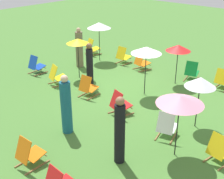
{
  "coord_description": "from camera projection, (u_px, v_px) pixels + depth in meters",
  "views": [
    {
      "loc": [
        -6.53,
        8.48,
        5.0
      ],
      "look_at": [
        0.0,
        1.2,
        0.5
      ],
      "focal_mm": 48.92,
      "sensor_mm": 36.0,
      "label": 1
    }
  ],
  "objects": [
    {
      "name": "deckchair_1",
      "position": [
        92.0,
        47.0,
        15.84
      ],
      "size": [
        0.67,
        0.86,
        0.83
      ],
      "rotation": [
        0.0,
        0.0,
        -0.28
      ],
      "color": "olive",
      "rests_on": "ground"
    },
    {
      "name": "person_2",
      "position": [
        79.0,
        49.0,
        13.99
      ],
      "size": [
        0.35,
        0.35,
        1.83
      ],
      "rotation": [
        0.0,
        0.0,
        1.6
      ],
      "color": "#72664C",
      "rests_on": "ground"
    },
    {
      "name": "person_3",
      "position": [
        120.0,
        131.0,
        7.55
      ],
      "size": [
        0.38,
        0.38,
        1.85
      ],
      "rotation": [
        0.0,
        0.0,
        3.7
      ],
      "color": "black",
      "rests_on": "ground"
    },
    {
      "name": "deckchair_9",
      "position": [
        167.0,
        126.0,
        8.78
      ],
      "size": [
        0.66,
        0.86,
        0.83
      ],
      "rotation": [
        0.0,
        0.0,
        0.27
      ],
      "color": "olive",
      "rests_on": "ground"
    },
    {
      "name": "deckchair_14",
      "position": [
        123.0,
        56.0,
        14.57
      ],
      "size": [
        0.48,
        0.76,
        0.83
      ],
      "rotation": [
        0.0,
        0.0,
        -0.0
      ],
      "color": "olive",
      "rests_on": "ground"
    },
    {
      "name": "deckchair_6",
      "position": [
        220.0,
        150.0,
        7.74
      ],
      "size": [
        0.6,
        0.83,
        0.83
      ],
      "rotation": [
        0.0,
        0.0,
        -0.17
      ],
      "color": "olive",
      "rests_on": "ground"
    },
    {
      "name": "deckchair_0",
      "position": [
        142.0,
        62.0,
        13.8
      ],
      "size": [
        0.66,
        0.86,
        0.83
      ],
      "rotation": [
        0.0,
        0.0,
        -0.27
      ],
      "color": "olive",
      "rests_on": "ground"
    },
    {
      "name": "umbrella_1",
      "position": [
        99.0,
        25.0,
        14.4
      ],
      "size": [
        1.13,
        1.13,
        1.88
      ],
      "color": "black",
      "rests_on": "ground"
    },
    {
      "name": "deckchair_8",
      "position": [
        222.0,
        80.0,
        11.89
      ],
      "size": [
        0.49,
        0.77,
        0.83
      ],
      "rotation": [
        0.0,
        0.0,
        0.02
      ],
      "color": "olive",
      "rests_on": "ground"
    },
    {
      "name": "deckchair_7",
      "position": [
        57.0,
        76.0,
        12.27
      ],
      "size": [
        0.67,
        0.86,
        0.83
      ],
      "rotation": [
        0.0,
        0.0,
        -0.29
      ],
      "color": "olive",
      "rests_on": "ground"
    },
    {
      "name": "ground_plane",
      "position": [
        133.0,
        92.0,
        11.79
      ],
      "size": [
        40.0,
        40.0,
        0.0
      ],
      "primitive_type": "plane",
      "color": "#477A33"
    },
    {
      "name": "deckchair_10",
      "position": [
        120.0,
        104.0,
        10.03
      ],
      "size": [
        0.67,
        0.86,
        0.83
      ],
      "rotation": [
        0.0,
        0.0,
        -0.28
      ],
      "color": "olive",
      "rests_on": "ground"
    },
    {
      "name": "person_0",
      "position": [
        90.0,
        66.0,
        11.86
      ],
      "size": [
        0.35,
        0.35,
        1.79
      ],
      "rotation": [
        0.0,
        0.0,
        0.4
      ],
      "color": "black",
      "rests_on": "ground"
    },
    {
      "name": "umbrella_2",
      "position": [
        180.0,
        100.0,
        7.5
      ],
      "size": [
        1.2,
        1.2,
        1.74
      ],
      "color": "black",
      "rests_on": "ground"
    },
    {
      "name": "umbrella_4",
      "position": [
        78.0,
        41.0,
        12.46
      ],
      "size": [
        0.94,
        0.94,
        1.7
      ],
      "color": "black",
      "rests_on": "ground"
    },
    {
      "name": "deckchair_11",
      "position": [
        192.0,
        72.0,
        12.7
      ],
      "size": [
        0.64,
        0.85,
        0.83
      ],
      "rotation": [
        0.0,
        0.0,
        0.24
      ],
      "color": "olive",
      "rests_on": "ground"
    },
    {
      "name": "person_1",
      "position": [
        66.0,
        106.0,
        8.85
      ],
      "size": [
        0.44,
        0.44,
        1.83
      ],
      "rotation": [
        0.0,
        0.0,
        0.96
      ],
      "color": "#195972",
      "rests_on": "ground"
    },
    {
      "name": "umbrella_0",
      "position": [
        201.0,
        82.0,
        8.86
      ],
      "size": [
        0.92,
        0.92,
        1.65
      ],
      "color": "black",
      "rests_on": "ground"
    },
    {
      "name": "deckchair_3",
      "position": [
        29.0,
        154.0,
        7.6
      ],
      "size": [
        0.5,
        0.77,
        0.83
      ],
      "rotation": [
        0.0,
        0.0,
        0.02
      ],
      "color": "olive",
      "rests_on": "ground"
    },
    {
      "name": "umbrella_3",
      "position": [
        178.0,
        48.0,
        11.89
      ],
      "size": [
        0.98,
        0.98,
        1.63
      ],
      "color": "black",
      "rests_on": "ground"
    },
    {
      "name": "umbrella_5",
      "position": [
        146.0,
        50.0,
        10.87
      ],
      "size": [
        1.11,
        1.11,
        1.86
      ],
      "color": "black",
      "rests_on": "ground"
    },
    {
      "name": "deckchair_5",
      "position": [
        88.0,
        87.0,
        11.27
      ],
      "size": [
        0.53,
        0.79,
        0.83
      ],
      "rotation": [
        0.0,
        0.0,
        0.07
      ],
      "color": "olive",
      "rests_on": "ground"
    },
    {
      "name": "deckchair_13",
      "position": [
        36.0,
        65.0,
        13.38
      ],
      "size": [
        0.49,
        0.77,
        0.83
      ],
      "rotation": [
        0.0,
        0.0,
        0.02
      ],
      "color": "olive",
      "rests_on": "ground"
    }
  ]
}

